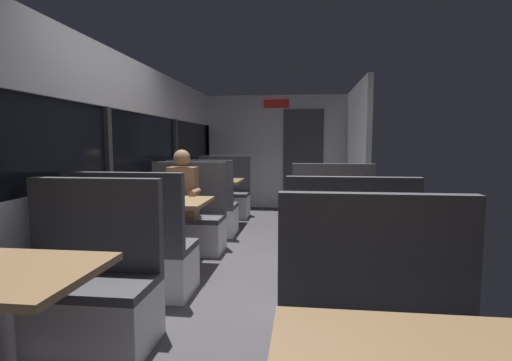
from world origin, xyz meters
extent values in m
cube|color=#423F44|center=(0.00, 0.00, -0.01)|extent=(3.30, 9.20, 0.02)
cube|color=#B2B2B7|center=(-1.45, 0.00, 0.47)|extent=(0.08, 8.40, 0.95)
cube|color=#B2B2B7|center=(-1.45, 0.00, 2.00)|extent=(0.08, 8.40, 0.60)
cube|color=black|center=(-1.46, 0.00, 1.32)|extent=(0.03, 8.40, 0.75)
cube|color=#2D2D30|center=(-1.43, 0.00, 1.32)|extent=(0.06, 0.08, 0.75)
cube|color=#2D2D30|center=(-1.43, 2.10, 1.32)|extent=(0.06, 0.08, 0.75)
cube|color=#2D2D30|center=(-1.43, 4.20, 1.32)|extent=(0.06, 0.08, 0.75)
cube|color=#B2B2B7|center=(0.00, 4.20, 1.15)|extent=(2.90, 0.08, 2.30)
cube|color=#333338|center=(0.55, 4.15, 1.00)|extent=(0.80, 0.04, 2.00)
cube|color=red|center=(0.00, 4.14, 2.12)|extent=(0.50, 0.03, 0.16)
cube|color=#B2B2B7|center=(1.45, 3.00, 1.15)|extent=(0.08, 2.40, 2.30)
cylinder|color=#9E9EA3|center=(-0.89, -2.09, 0.35)|extent=(0.10, 0.10, 0.70)
cube|color=silver|center=(-0.89, -1.43, 0.20)|extent=(0.95, 0.50, 0.39)
cube|color=#47474C|center=(-0.89, -1.43, 0.42)|extent=(0.95, 0.50, 0.06)
cube|color=#47474C|center=(-0.89, -1.22, 0.78)|extent=(0.95, 0.08, 0.65)
cylinder|color=#9E9EA3|center=(-0.89, 0.15, 0.35)|extent=(0.10, 0.10, 0.70)
cube|color=olive|center=(-0.89, 0.15, 0.72)|extent=(0.90, 0.70, 0.04)
cube|color=silver|center=(-0.89, -0.51, 0.20)|extent=(0.95, 0.50, 0.39)
cube|color=#47474C|center=(-0.89, -0.51, 0.42)|extent=(0.95, 0.50, 0.06)
cube|color=#47474C|center=(-0.89, -0.72, 0.78)|extent=(0.95, 0.08, 0.65)
cube|color=silver|center=(-0.89, 0.81, 0.20)|extent=(0.95, 0.50, 0.39)
cube|color=#47474C|center=(-0.89, 0.81, 0.42)|extent=(0.95, 0.50, 0.06)
cube|color=#47474C|center=(-0.89, 1.02, 0.78)|extent=(0.95, 0.08, 0.65)
cylinder|color=#9E9EA3|center=(-0.89, 2.40, 0.35)|extent=(0.10, 0.10, 0.70)
cube|color=olive|center=(-0.89, 2.40, 0.72)|extent=(0.90, 0.70, 0.04)
cube|color=silver|center=(-0.89, 1.74, 0.20)|extent=(0.95, 0.50, 0.39)
cube|color=#47474C|center=(-0.89, 1.74, 0.42)|extent=(0.95, 0.50, 0.06)
cube|color=#47474C|center=(-0.89, 1.53, 0.78)|extent=(0.95, 0.08, 0.65)
cube|color=silver|center=(-0.89, 3.06, 0.20)|extent=(0.95, 0.50, 0.39)
cube|color=#47474C|center=(-0.89, 3.06, 0.42)|extent=(0.95, 0.50, 0.06)
cube|color=#47474C|center=(-0.89, 3.27, 0.78)|extent=(0.95, 0.08, 0.65)
cube|color=#47474C|center=(0.89, -2.03, 0.42)|extent=(0.95, 0.50, 0.06)
cube|color=#47474C|center=(0.89, -1.82, 0.78)|extent=(0.95, 0.08, 0.65)
cylinder|color=#9E9EA3|center=(0.89, -0.05, 0.35)|extent=(0.10, 0.10, 0.70)
cube|color=olive|center=(0.89, -0.05, 0.72)|extent=(0.90, 0.70, 0.04)
cube|color=silver|center=(0.89, -0.71, 0.20)|extent=(0.95, 0.50, 0.39)
cube|color=#47474C|center=(0.89, -0.71, 0.42)|extent=(0.95, 0.50, 0.06)
cube|color=#47474C|center=(0.89, -0.92, 0.78)|extent=(0.95, 0.08, 0.65)
cube|color=silver|center=(0.89, 0.61, 0.20)|extent=(0.95, 0.50, 0.39)
cube|color=#47474C|center=(0.89, 0.61, 0.42)|extent=(0.95, 0.50, 0.06)
cube|color=#47474C|center=(0.89, 0.82, 0.78)|extent=(0.95, 0.08, 0.65)
cube|color=#26262D|center=(-0.89, 0.81, 0.23)|extent=(0.30, 0.36, 0.45)
cube|color=#8C664C|center=(-0.89, 0.76, 0.75)|extent=(0.34, 0.22, 0.60)
sphere|color=#8C664C|center=(-0.89, 0.74, 1.16)|extent=(0.20, 0.20, 0.20)
cylinder|color=#8C664C|center=(-1.09, 0.58, 0.77)|extent=(0.07, 0.28, 0.07)
cylinder|color=#8C664C|center=(-0.69, 0.58, 0.77)|extent=(0.07, 0.28, 0.07)
camera|label=1|loc=(0.53, -3.71, 1.34)|focal=27.00mm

